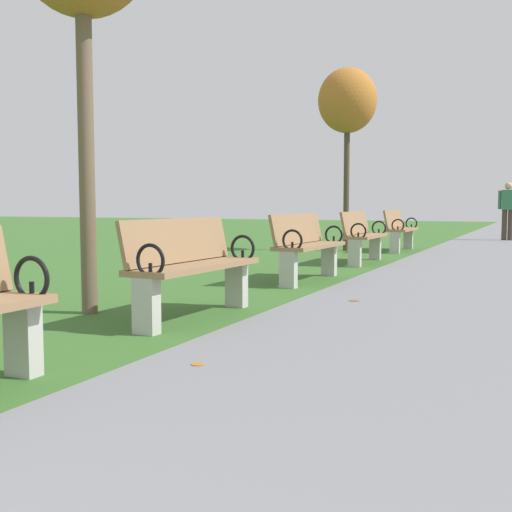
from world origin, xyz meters
The scene contains 8 objects.
paved_walkway centered at (1.59, 18.00, 0.01)m, with size 3.17×44.00×0.02m, color slate.
park_bench_3 centered at (-0.50, 5.73, 0.49)m, with size 0.54×1.62×0.90m.
park_bench_4 centered at (-0.50, 8.74, 0.49)m, with size 0.52×1.61×0.90m.
park_bench_5 centered at (-0.50, 11.59, 0.49)m, with size 0.50×1.61×0.90m.
park_bench_6 centered at (-0.50, 14.67, 0.49)m, with size 0.48×1.60×0.90m.
tree_2 centered at (-1.61, 14.29, 3.24)m, with size 1.27×1.27×3.98m.
pedestrian_walking centered at (1.44, 19.82, 0.93)m, with size 0.53×0.24×1.62m.
scattered_leaves centered at (0.35, 7.15, 0.01)m, with size 4.48×19.22×0.02m.
Camera 1 is at (2.35, 0.90, 1.03)m, focal length 43.89 mm.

